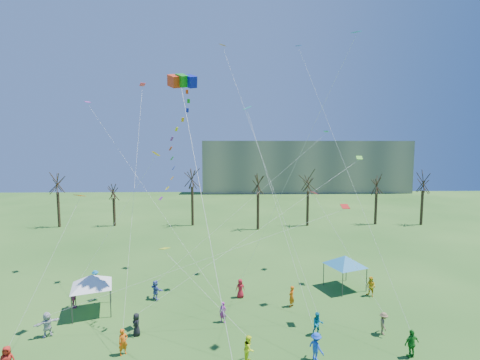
{
  "coord_description": "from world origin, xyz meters",
  "views": [
    {
      "loc": [
        0.08,
        -18.37,
        13.33
      ],
      "look_at": [
        0.7,
        5.0,
        11.0
      ],
      "focal_mm": 25.0,
      "sensor_mm": 36.0,
      "label": 1
    }
  ],
  "objects_px": {
    "big_box_kite": "(180,147)",
    "canopy_tent_blue": "(345,261)",
    "canopy_tent_white": "(92,280)",
    "distant_building": "(304,166)"
  },
  "relations": [
    {
      "from": "canopy_tent_blue",
      "to": "canopy_tent_white",
      "type": "bearing_deg",
      "value": -169.52
    },
    {
      "from": "canopy_tent_blue",
      "to": "distant_building",
      "type": "bearing_deg",
      "value": 80.91
    },
    {
      "from": "big_box_kite",
      "to": "canopy_tent_white",
      "type": "xyz_separation_m",
      "value": [
        -7.43,
        1.34,
        -10.68
      ]
    },
    {
      "from": "canopy_tent_white",
      "to": "distant_building",
      "type": "bearing_deg",
      "value": 65.96
    },
    {
      "from": "big_box_kite",
      "to": "canopy_tent_white",
      "type": "bearing_deg",
      "value": 169.76
    },
    {
      "from": "distant_building",
      "to": "canopy_tent_white",
      "type": "height_order",
      "value": "distant_building"
    },
    {
      "from": "big_box_kite",
      "to": "canopy_tent_blue",
      "type": "height_order",
      "value": "big_box_kite"
    },
    {
      "from": "distant_building",
      "to": "canopy_tent_white",
      "type": "relative_size",
      "value": 15.18
    },
    {
      "from": "canopy_tent_white",
      "to": "big_box_kite",
      "type": "bearing_deg",
      "value": -10.24
    },
    {
      "from": "distant_building",
      "to": "canopy_tent_blue",
      "type": "height_order",
      "value": "distant_building"
    }
  ]
}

